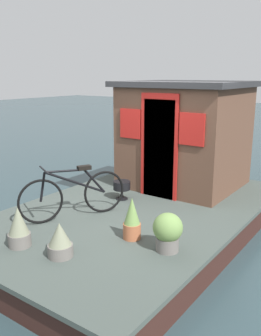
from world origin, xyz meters
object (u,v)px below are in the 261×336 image
Objects in this scene: houseboat_cabin at (185,134)px; charcoal_grill at (122,186)px; potted_plant_basil at (168,231)px; potted_plant_sage at (19,228)px; bicycle at (74,194)px; potted_plant_succulent at (132,219)px; potted_plant_ivy at (60,241)px.

charcoal_grill is at bearing 162.33° from houseboat_cabin.
potted_plant_sage is at bearing 121.76° from potted_plant_basil.
potted_plant_succulent is (-0.09, -1.13, -0.10)m from bicycle.
bicycle reaches higher than potted_plant_ivy.
bicycle reaches higher than potted_plant_basil.
potted_plant_ivy is at bearing -162.61° from charcoal_grill.
potted_plant_basil is at bearing -94.18° from bicycle.
bicycle is 2.65× the size of potted_plant_succulent.
houseboat_cabin is at bearing 3.30° from potted_plant_ivy.
potted_plant_sage is (-1.00, 1.02, -0.02)m from potted_plant_succulent.
bicycle reaches higher than charcoal_grill.
potted_plant_basil reaches higher than potted_plant_ivy.
houseboat_cabin is 3.91× the size of potted_plant_succulent.
bicycle is at bearing 5.86° from potted_plant_sage.
bicycle is 1.69m from potted_plant_basil.
charcoal_grill is (2.18, 0.03, -0.02)m from potted_plant_sage.
bicycle is 2.86× the size of potted_plant_sage.
charcoal_grill is at bearing 0.91° from potted_plant_sage.
bicycle is 3.09× the size of potted_plant_basil.
potted_plant_succulent is at bearing -138.25° from charcoal_grill.
houseboat_cabin is 4.23× the size of potted_plant_sage.
potted_plant_sage is 1.22× the size of potted_plant_ivy.
potted_plant_sage is at bearing 134.65° from potted_plant_succulent.
potted_plant_succulent is 0.99m from potted_plant_ivy.
potted_plant_ivy reaches higher than charcoal_grill.
potted_plant_basil is (-0.03, -0.55, -0.01)m from potted_plant_succulent.
potted_plant_succulent is at bearing -45.35° from potted_plant_sage.
bicycle is 3.51× the size of potted_plant_ivy.
potted_plant_succulent is at bearing 86.69° from potted_plant_basil.
potted_plant_basil is at bearing -93.31° from potted_plant_succulent.
potted_plant_basil is 0.93× the size of potted_plant_sage.
potted_plant_sage is at bearing 173.42° from houseboat_cabin.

